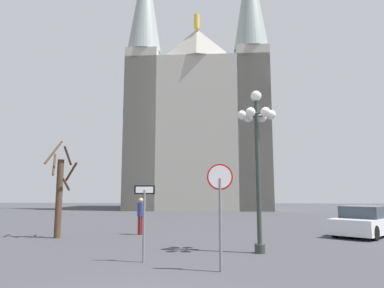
# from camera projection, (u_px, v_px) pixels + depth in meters

# --- Properties ---
(cathedral) EXTENTS (17.03, 13.01, 32.94)m
(cathedral) POSITION_uv_depth(u_px,v_px,m) (199.00, 124.00, 44.19)
(cathedral) COLOR #ADA89E
(cathedral) RESTS_ON ground
(stop_sign) EXTENTS (0.71, 0.10, 2.82)m
(stop_sign) POSITION_uv_depth(u_px,v_px,m) (220.00, 196.00, 9.33)
(stop_sign) COLOR slate
(stop_sign) RESTS_ON ground
(one_way_arrow_sign) EXTENTS (0.62, 0.11, 2.26)m
(one_way_arrow_sign) POSITION_uv_depth(u_px,v_px,m) (144.00, 213.00, 10.48)
(one_way_arrow_sign) COLOR slate
(one_way_arrow_sign) RESTS_ON ground
(street_lamp) EXTENTS (1.37, 1.23, 5.70)m
(street_lamp) POSITION_uv_depth(u_px,v_px,m) (257.00, 140.00, 12.37)
(street_lamp) COLOR #2D3833
(street_lamp) RESTS_ON ground
(bare_tree) EXTENTS (1.49, 1.23, 4.54)m
(bare_tree) POSITION_uv_depth(u_px,v_px,m) (60.00, 192.00, 16.04)
(bare_tree) COLOR #473323
(bare_tree) RESTS_ON ground
(parked_car_near_white) EXTENTS (4.07, 4.29, 1.40)m
(parked_car_near_white) POSITION_uv_depth(u_px,v_px,m) (365.00, 222.00, 16.56)
(parked_car_near_white) COLOR silver
(parked_car_near_white) RESTS_ON ground
(pedestrian_walking) EXTENTS (0.32, 0.32, 1.78)m
(pedestrian_walking) POSITION_uv_depth(u_px,v_px,m) (141.00, 212.00, 17.12)
(pedestrian_walking) COLOR maroon
(pedestrian_walking) RESTS_ON ground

